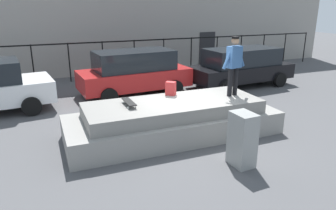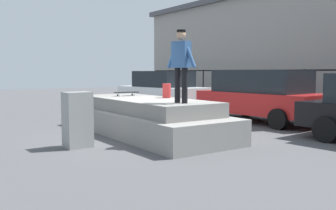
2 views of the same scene
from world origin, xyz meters
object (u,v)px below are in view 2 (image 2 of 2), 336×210
object	(u,v)px
car_white_sedan_near	(163,90)
skateboard	(127,93)
skateboarder	(181,61)
car_red_hatchback_mid	(261,95)
utility_box	(78,120)
backpack	(167,91)

from	to	relation	value
car_white_sedan_near	skateboard	bearing A→B (deg)	-45.22
skateboarder	skateboard	bearing A→B (deg)	176.36
car_red_hatchback_mid	skateboarder	bearing A→B (deg)	-70.39
skateboard	car_red_hatchback_mid	world-z (taller)	car_red_hatchback_mid
car_white_sedan_near	car_red_hatchback_mid	xyz separation A→B (m)	(5.46, 0.38, 0.05)
skateboarder	car_red_hatchback_mid	distance (m)	5.01
car_white_sedan_near	utility_box	size ratio (longest dim) A/B	3.68
utility_box	car_white_sedan_near	bearing A→B (deg)	129.73
skateboarder	skateboard	xyz separation A→B (m)	(-3.09, 0.20, -0.89)
utility_box	car_red_hatchback_mid	bearing A→B (deg)	91.16
car_red_hatchback_mid	utility_box	size ratio (longest dim) A/B	3.58
skateboarder	car_white_sedan_near	bearing A→B (deg)	149.18
backpack	utility_box	bearing A→B (deg)	-36.75
backpack	car_white_sedan_near	size ratio (longest dim) A/B	0.09
skateboarder	backpack	xyz separation A→B (m)	(-1.67, 0.72, -0.79)
car_white_sedan_near	utility_box	world-z (taller)	car_white_sedan_near
skateboard	car_white_sedan_near	distance (m)	5.70
skateboarder	utility_box	xyz separation A→B (m)	(-1.09, -2.15, -1.35)
skateboard	utility_box	xyz separation A→B (m)	(2.01, -2.35, -0.46)
skateboarder	car_white_sedan_near	xyz separation A→B (m)	(-7.11, 4.24, -1.09)
car_white_sedan_near	car_red_hatchback_mid	world-z (taller)	car_red_hatchback_mid
skateboarder	utility_box	world-z (taller)	skateboarder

